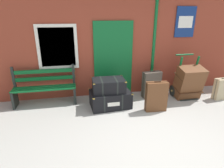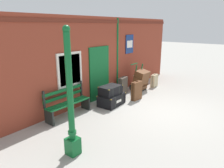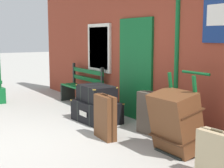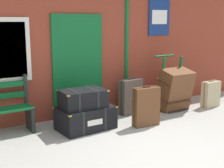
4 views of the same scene
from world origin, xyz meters
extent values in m
plane|color=#A3A099|center=(0.00, 0.00, 0.00)|extent=(60.00, 60.00, 0.00)
cube|color=brown|center=(0.00, 2.60, 1.60)|extent=(10.40, 0.30, 3.20)
cube|color=maroon|center=(0.00, 2.44, 3.02)|extent=(10.40, 0.03, 0.12)
cube|color=#0F5B28|center=(-0.37, 2.43, 1.05)|extent=(1.10, 0.05, 2.10)
cube|color=#093718|center=(-0.37, 2.41, 1.05)|extent=(0.06, 0.02, 2.10)
cube|color=silver|center=(-1.85, 2.43, 1.45)|extent=(1.04, 0.06, 1.16)
cube|color=silver|center=(-1.85, 2.41, 1.45)|extent=(0.88, 0.02, 1.00)
cylinder|color=#0F5B28|center=(0.83, 2.45, 1.60)|extent=(0.09, 0.09, 3.14)
cube|color=navy|center=(1.73, 2.43, 2.05)|extent=(0.60, 0.02, 0.84)
cube|color=white|center=(1.73, 2.41, 2.05)|extent=(0.44, 0.01, 0.32)
cube|color=#0F5B28|center=(-3.58, 0.41, 0.20)|extent=(0.28, 0.28, 0.40)
cylinder|color=#0F5B28|center=(-3.58, 0.41, 1.58)|extent=(0.14, 0.14, 2.36)
cylinder|color=#0F5B28|center=(-3.58, 0.41, 0.55)|extent=(0.19, 0.19, 0.08)
sphere|color=#0F5B28|center=(-3.58, 0.41, 2.81)|extent=(0.16, 0.16, 0.16)
cube|color=#0F5B28|center=(-2.26, 1.96, 0.45)|extent=(1.60, 0.09, 0.04)
cube|color=#0F5B28|center=(-2.26, 2.10, 0.45)|extent=(1.60, 0.09, 0.04)
cube|color=#0F5B28|center=(-2.26, 2.24, 0.45)|extent=(1.60, 0.09, 0.04)
cube|color=#0F5B28|center=(-2.26, 2.30, 0.65)|extent=(1.60, 0.05, 0.10)
cube|color=#0F5B28|center=(-2.26, 2.30, 0.85)|extent=(1.60, 0.05, 0.10)
cube|color=black|center=(-3.02, 2.10, 0.23)|extent=(0.06, 0.40, 0.45)
cube|color=black|center=(-3.02, 2.30, 0.73)|extent=(0.06, 0.06, 0.56)
cube|color=black|center=(-1.50, 2.10, 0.23)|extent=(0.06, 0.40, 0.45)
cube|color=black|center=(-1.50, 2.30, 0.73)|extent=(0.06, 0.06, 0.56)
cube|color=black|center=(-0.60, 1.63, 0.21)|extent=(1.04, 0.71, 0.42)
cube|color=black|center=(-0.83, 1.62, 0.21)|extent=(0.08, 0.65, 0.43)
cube|color=black|center=(-0.38, 1.65, 0.21)|extent=(0.08, 0.65, 0.43)
cube|color=#B79338|center=(-1.06, 1.30, 0.41)|extent=(0.05, 0.05, 0.02)
cube|color=#B79338|center=(-0.10, 1.37, 0.41)|extent=(0.05, 0.05, 0.02)
cube|color=#B79338|center=(-1.10, 1.90, 0.41)|extent=(0.05, 0.05, 0.02)
cube|color=#B79338|center=(-0.15, 1.97, 0.41)|extent=(0.05, 0.05, 0.02)
cube|color=silver|center=(-0.61, 1.31, 0.21)|extent=(0.36, 0.01, 0.10)
cube|color=black|center=(-0.64, 1.65, 0.58)|extent=(0.81, 0.56, 0.32)
cube|color=black|center=(-0.82, 1.66, 0.58)|extent=(0.05, 0.55, 0.33)
cube|color=black|center=(-0.46, 1.65, 0.58)|extent=(0.05, 0.55, 0.33)
cube|color=#B79338|center=(-1.03, 1.41, 0.73)|extent=(0.05, 0.05, 0.02)
cube|color=#B79338|center=(-0.27, 1.39, 0.73)|extent=(0.05, 0.05, 0.02)
cube|color=#B79338|center=(-1.01, 1.91, 0.73)|extent=(0.05, 0.05, 0.02)
cube|color=#B79338|center=(-0.25, 1.89, 0.73)|extent=(0.05, 0.05, 0.02)
cube|color=black|center=(1.63, 1.68, 0.01)|extent=(0.56, 0.28, 0.03)
cube|color=#0F5B28|center=(1.38, 1.88, 0.59)|extent=(0.04, 0.24, 1.19)
cube|color=#0F5B28|center=(1.88, 1.88, 0.59)|extent=(0.04, 0.24, 1.19)
cylinder|color=#0F5B28|center=(1.63, 2.08, 1.18)|extent=(0.54, 0.04, 0.04)
cylinder|color=black|center=(1.31, 1.94, 0.16)|extent=(0.04, 0.32, 0.32)
cylinder|color=#B79338|center=(1.31, 1.94, 0.16)|extent=(0.07, 0.06, 0.06)
cylinder|color=black|center=(1.95, 1.94, 0.16)|extent=(0.04, 0.32, 0.32)
cylinder|color=#B79338|center=(1.95, 1.94, 0.16)|extent=(0.07, 0.06, 0.06)
cube|color=brown|center=(1.63, 1.70, 0.48)|extent=(0.68, 0.62, 0.95)
cube|color=#432715|center=(1.63, 1.70, 0.28)|extent=(0.70, 0.45, 0.12)
cube|color=#432715|center=(1.63, 1.70, 0.67)|extent=(0.70, 0.45, 0.12)
cube|color=brown|center=(0.46, 1.20, 0.37)|extent=(0.53, 0.22, 0.74)
cylinder|color=#3A2112|center=(0.46, 1.20, 0.76)|extent=(0.16, 0.04, 0.03)
cube|color=#351E10|center=(0.46, 1.20, 0.37)|extent=(0.53, 0.06, 0.76)
cube|color=tan|center=(2.57, 1.50, 0.30)|extent=(0.49, 0.23, 0.60)
cylinder|color=#71644C|center=(2.57, 1.50, 0.62)|extent=(0.16, 0.04, 0.03)
cube|color=brown|center=(2.57, 1.50, 0.30)|extent=(0.49, 0.07, 0.61)
cube|color=#51473D|center=(0.67, 2.02, 0.37)|extent=(0.56, 0.27, 0.75)
cylinder|color=#302A24|center=(0.67, 2.02, 0.77)|extent=(0.16, 0.05, 0.03)
cube|color=#2C2721|center=(0.67, 2.02, 0.37)|extent=(0.54, 0.11, 0.76)
camera|label=1|loc=(-1.41, -2.69, 2.25)|focal=30.11mm
camera|label=2|loc=(-6.35, -2.91, 2.88)|focal=33.38mm
camera|label=3|loc=(5.15, -1.62, 1.73)|focal=53.12mm
camera|label=4|loc=(-3.06, -3.34, 1.96)|focal=50.18mm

